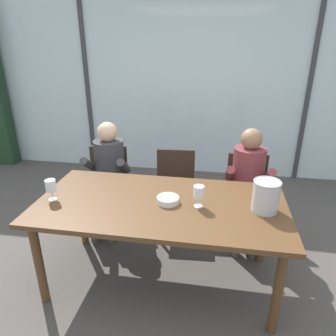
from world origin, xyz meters
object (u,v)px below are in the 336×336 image
person_charcoal_jacket (108,170)px  ice_bucket_primary (266,196)px  chair_left_of_center (175,184)px  chair_near_curtain (108,179)px  wine_glass_by_left_taster (199,193)px  person_maroon_top (248,180)px  dining_table (161,211)px  wine_glass_near_bucket (51,186)px  chair_center (246,189)px  tasting_bowl (168,200)px

person_charcoal_jacket → ice_bucket_primary: (1.52, -0.78, 0.23)m
person_charcoal_jacket → chair_left_of_center: bearing=8.0°
chair_near_curtain → wine_glass_by_left_taster: size_ratio=4.98×
person_charcoal_jacket → person_maroon_top: same height
person_charcoal_jacket → dining_table: bearing=-50.4°
person_maroon_top → wine_glass_by_left_taster: size_ratio=6.81×
chair_near_curtain → ice_bucket_primary: bearing=-38.4°
chair_left_of_center → person_charcoal_jacket: person_charcoal_jacket is taller
person_charcoal_jacket → wine_glass_near_bucket: (-0.15, -0.87, 0.22)m
chair_center → wine_glass_near_bucket: wine_glass_near_bucket is taller
chair_center → wine_glass_by_left_taster: (-0.45, -0.93, 0.39)m
chair_left_of_center → ice_bucket_primary: (0.81, -0.92, 0.40)m
person_maroon_top → ice_bucket_primary: (0.05, -0.78, 0.23)m
person_charcoal_jacket → tasting_bowl: size_ratio=6.68×
wine_glass_by_left_taster → chair_near_curtain: bearing=139.4°
ice_bucket_primary → wine_glass_near_bucket: ice_bucket_primary is taller
ice_bucket_primary → person_charcoal_jacket: bearing=153.0°
chair_left_of_center → wine_glass_by_left_taster: 1.06m
person_maroon_top → ice_bucket_primary: bearing=-86.2°
person_charcoal_jacket → wine_glass_by_left_taster: bearing=-41.2°
dining_table → tasting_bowl: size_ratio=11.18×
person_maroon_top → person_charcoal_jacket: bearing=179.9°
dining_table → person_charcoal_jacket: (-0.72, 0.77, -0.02)m
person_maroon_top → wine_glass_near_bucket: person_maroon_top is taller
person_charcoal_jacket → wine_glass_by_left_taster: size_ratio=6.81×
chair_left_of_center → person_maroon_top: person_maroon_top is taller
chair_left_of_center → tasting_bowl: bearing=-89.2°
chair_near_curtain → chair_center: same height
chair_near_curtain → tasting_bowl: 1.28m
wine_glass_near_bucket → chair_center: bearing=31.9°
person_charcoal_jacket → wine_glass_by_left_taster: 1.31m
chair_center → tasting_bowl: bearing=-128.4°
tasting_bowl → wine_glass_near_bucket: wine_glass_near_bucket is taller
chair_center → person_charcoal_jacket: 1.49m
ice_bucket_primary → wine_glass_by_left_taster: size_ratio=1.41×
chair_center → dining_table: bearing=-130.8°
chair_near_curtain → chair_left_of_center: bearing=-7.9°
dining_table → ice_bucket_primary: 0.82m
person_charcoal_jacket → ice_bucket_primary: person_charcoal_jacket is taller
ice_bucket_primary → wine_glass_near_bucket: (-1.67, -0.10, -0.01)m
wine_glass_near_bucket → tasting_bowl: bearing=6.1°
chair_near_curtain → person_charcoal_jacket: 0.23m
dining_table → person_maroon_top: (0.74, 0.77, -0.02)m
chair_left_of_center → person_maroon_top: 0.79m
chair_left_of_center → wine_glass_near_bucket: size_ratio=4.98×
chair_near_curtain → person_maroon_top: size_ratio=0.73×
chair_center → ice_bucket_primary: 1.00m
chair_near_curtain → person_maroon_top: (1.53, -0.14, 0.17)m
chair_near_curtain → wine_glass_near_bucket: 1.09m
chair_left_of_center → tasting_bowl: 0.97m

